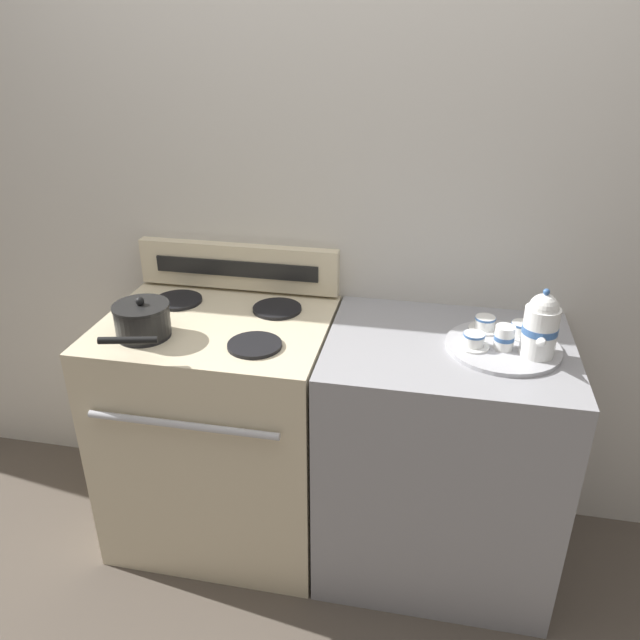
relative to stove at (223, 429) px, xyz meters
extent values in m
plane|color=brown|center=(0.40, 0.00, -0.45)|extent=(6.00, 6.00, 0.00)
cube|color=beige|center=(0.40, 0.33, 0.65)|extent=(6.00, 0.05, 2.20)
cube|color=beige|center=(0.00, 0.00, 0.00)|extent=(0.78, 0.62, 0.89)
cylinder|color=silver|center=(0.00, -0.32, 0.25)|extent=(0.62, 0.02, 0.02)
cylinder|color=black|center=(-0.19, 0.14, 0.45)|extent=(0.17, 0.17, 0.01)
cylinder|color=black|center=(0.19, 0.14, 0.45)|extent=(0.17, 0.17, 0.01)
cylinder|color=black|center=(-0.19, -0.14, 0.45)|extent=(0.17, 0.17, 0.01)
cylinder|color=black|center=(0.19, -0.14, 0.45)|extent=(0.17, 0.17, 0.01)
cube|color=beige|center=(0.00, 0.29, 0.54)|extent=(0.76, 0.05, 0.17)
cube|color=black|center=(0.00, 0.26, 0.54)|extent=(0.62, 0.01, 0.06)
cube|color=#939399|center=(0.79, 0.00, 0.00)|extent=(0.79, 0.62, 0.89)
cylinder|color=black|center=(-0.19, -0.14, 0.50)|extent=(0.18, 0.18, 0.09)
cylinder|color=black|center=(-0.19, -0.14, 0.55)|extent=(0.18, 0.18, 0.01)
sphere|color=black|center=(-0.19, -0.14, 0.57)|extent=(0.03, 0.03, 0.03)
cylinder|color=black|center=(-0.15, -0.31, 0.52)|extent=(0.18, 0.06, 0.02)
cylinder|color=#B2B2B7|center=(0.95, 0.00, 0.45)|extent=(0.36, 0.36, 0.01)
cylinder|color=white|center=(1.05, -0.04, 0.53)|extent=(0.10, 0.10, 0.15)
cylinder|color=#38609E|center=(1.05, -0.04, 0.54)|extent=(0.11, 0.11, 0.02)
sphere|color=white|center=(1.05, -0.04, 0.61)|extent=(0.09, 0.09, 0.09)
sphere|color=#38609E|center=(1.05, -0.04, 0.66)|extent=(0.02, 0.02, 0.02)
cone|color=white|center=(1.05, -0.12, 0.54)|extent=(0.03, 0.08, 0.06)
cylinder|color=white|center=(0.86, -0.03, 0.46)|extent=(0.10, 0.10, 0.01)
cylinder|color=white|center=(0.86, -0.03, 0.48)|extent=(0.07, 0.07, 0.04)
cylinder|color=#38609E|center=(0.86, -0.03, 0.50)|extent=(0.07, 0.07, 0.01)
cylinder|color=white|center=(0.90, 0.10, 0.46)|extent=(0.10, 0.10, 0.01)
cylinder|color=white|center=(0.90, 0.10, 0.48)|extent=(0.07, 0.07, 0.04)
cylinder|color=#38609E|center=(0.90, 0.10, 0.50)|extent=(0.07, 0.07, 0.01)
cylinder|color=white|center=(1.01, 0.08, 0.46)|extent=(0.10, 0.10, 0.01)
cylinder|color=white|center=(1.01, 0.08, 0.48)|extent=(0.07, 0.07, 0.04)
cylinder|color=#38609E|center=(1.01, 0.08, 0.50)|extent=(0.07, 0.07, 0.01)
cylinder|color=white|center=(0.95, -0.02, 0.49)|extent=(0.06, 0.06, 0.08)
cylinder|color=#38609E|center=(0.95, -0.02, 0.49)|extent=(0.06, 0.06, 0.01)
camera|label=1|loc=(0.73, -1.80, 1.38)|focal=35.00mm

